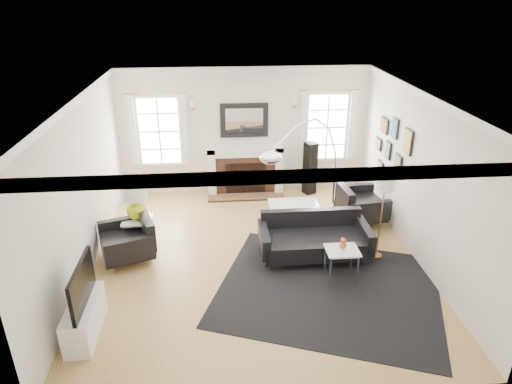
{
  "coord_description": "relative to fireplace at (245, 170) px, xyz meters",
  "views": [
    {
      "loc": [
        -0.57,
        -6.75,
        4.31
      ],
      "look_at": [
        0.03,
        0.3,
        1.12
      ],
      "focal_mm": 32.0,
      "sensor_mm": 36.0,
      "label": 1
    }
  ],
  "objects": [
    {
      "name": "left_wall",
      "position": [
        -2.75,
        -2.79,
        0.86
      ],
      "size": [
        0.04,
        6.0,
        2.8
      ],
      "primitive_type": "cube",
      "color": "silver",
      "rests_on": "floor"
    },
    {
      "name": "gourd_lamp",
      "position": [
        -2.06,
        -2.23,
        0.43
      ],
      "size": [
        0.44,
        0.44,
        0.71
      ],
      "color": "#B8D61A",
      "rests_on": "side_table_left"
    },
    {
      "name": "sofa",
      "position": [
        1.01,
        -2.78,
        -0.21
      ],
      "size": [
        1.89,
        0.88,
        0.61
      ],
      "color": "black",
      "rests_on": "floor"
    },
    {
      "name": "nesting_table",
      "position": [
        1.29,
        -3.56,
        -0.1
      ],
      "size": [
        0.51,
        0.43,
        0.57
      ],
      "color": "silver",
      "rests_on": "floor"
    },
    {
      "name": "back_wall",
      "position": [
        0.0,
        0.21,
        0.86
      ],
      "size": [
        5.5,
        0.04,
        2.8
      ],
      "primitive_type": "cube",
      "color": "silver",
      "rests_on": "floor"
    },
    {
      "name": "stick_floor_lamp",
      "position": [
        2.11,
        -2.92,
        0.79
      ],
      "size": [
        0.31,
        0.31,
        1.54
      ],
      "color": "#C28243",
      "rests_on": "floor"
    },
    {
      "name": "front_wall",
      "position": [
        0.0,
        -5.79,
        0.86
      ],
      "size": [
        5.5,
        0.04,
        2.8
      ],
      "primitive_type": "cube",
      "color": "silver",
      "rests_on": "floor"
    },
    {
      "name": "area_rug",
      "position": [
        1.06,
        -3.79,
        -0.54
      ],
      "size": [
        4.07,
        3.74,
        0.01
      ],
      "primitive_type": "cube",
      "rotation": [
        0.0,
        0.0,
        -0.35
      ],
      "color": "black",
      "rests_on": "floor"
    },
    {
      "name": "mantel_mirror",
      "position": [
        0.0,
        0.16,
        1.11
      ],
      "size": [
        1.05,
        0.07,
        0.75
      ],
      "color": "black",
      "rests_on": "back_wall"
    },
    {
      "name": "side_table_left",
      "position": [
        -2.06,
        -2.23,
        -0.09
      ],
      "size": [
        0.51,
        0.51,
        0.56
      ],
      "color": "silver",
      "rests_on": "floor"
    },
    {
      "name": "ceiling",
      "position": [
        0.0,
        -2.79,
        2.26
      ],
      "size": [
        5.5,
        6.0,
        0.02
      ],
      "primitive_type": "cube",
      "color": "white",
      "rests_on": "back_wall"
    },
    {
      "name": "floor",
      "position": [
        0.0,
        -2.79,
        -0.54
      ],
      "size": [
        6.0,
        6.0,
        0.0
      ],
      "primitive_type": "plane",
      "color": "#A87B46",
      "rests_on": "ground"
    },
    {
      "name": "arc_floor_lamp",
      "position": [
        0.91,
        -2.35,
        0.76
      ],
      "size": [
        1.7,
        1.58,
        2.41
      ],
      "color": "silver",
      "rests_on": "floor"
    },
    {
      "name": "window_right",
      "position": [
        1.85,
        0.16,
        0.92
      ],
      "size": [
        1.24,
        0.15,
        1.62
      ],
      "color": "white",
      "rests_on": "back_wall"
    },
    {
      "name": "tv_unit",
      "position": [
        -2.44,
        -4.49,
        -0.21
      ],
      "size": [
        0.35,
        1.0,
        1.09
      ],
      "color": "white",
      "rests_on": "floor"
    },
    {
      "name": "orange_vase",
      "position": [
        1.29,
        -3.56,
        0.13
      ],
      "size": [
        0.12,
        0.12,
        0.19
      ],
      "color": "#CB4E1A",
      "rests_on": "nesting_table"
    },
    {
      "name": "crown_molding",
      "position": [
        0.0,
        -2.79,
        2.2
      ],
      "size": [
        5.5,
        6.0,
        0.12
      ],
      "primitive_type": "cube",
      "color": "white",
      "rests_on": "back_wall"
    },
    {
      "name": "coffee_table",
      "position": [
        0.85,
        -1.78,
        -0.14
      ],
      "size": [
        0.97,
        0.97,
        0.43
      ],
      "color": "silver",
      "rests_on": "floor"
    },
    {
      "name": "gallery_wall",
      "position": [
        2.72,
        -1.5,
        0.99
      ],
      "size": [
        0.04,
        1.73,
        1.29
      ],
      "color": "black",
      "rests_on": "right_wall"
    },
    {
      "name": "speaker_tower",
      "position": [
        1.45,
        -0.14,
        0.06
      ],
      "size": [
        0.32,
        0.32,
        1.2
      ],
      "primitive_type": "cube",
      "rotation": [
        0.0,
        0.0,
        0.43
      ],
      "color": "black",
      "rests_on": "floor"
    },
    {
      "name": "armchair_left",
      "position": [
        -2.14,
        -2.62,
        -0.19
      ],
      "size": [
        1.08,
        1.15,
        0.63
      ],
      "color": "black",
      "rests_on": "floor"
    },
    {
      "name": "right_wall",
      "position": [
        2.75,
        -2.79,
        0.86
      ],
      "size": [
        0.04,
        6.0,
        2.8
      ],
      "primitive_type": "cube",
      "color": "silver",
      "rests_on": "floor"
    },
    {
      "name": "armchair_right",
      "position": [
        2.13,
        -1.6,
        -0.18
      ],
      "size": [
        0.96,
        1.04,
        0.65
      ],
      "color": "black",
      "rests_on": "floor"
    },
    {
      "name": "window_left",
      "position": [
        -1.85,
        0.16,
        0.92
      ],
      "size": [
        1.24,
        0.15,
        1.62
      ],
      "color": "white",
      "rests_on": "back_wall"
    },
    {
      "name": "fireplace",
      "position": [
        0.0,
        0.0,
        0.0
      ],
      "size": [
        1.7,
        0.69,
        1.11
      ],
      "color": "white",
      "rests_on": "floor"
    }
  ]
}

